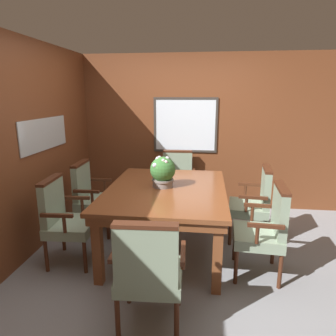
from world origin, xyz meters
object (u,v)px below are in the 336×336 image
object	(u,v)px
dining_table	(166,195)
potted_plant	(163,172)
chair_left_near	(64,217)
chair_right_near	(266,227)
chair_head_near	(149,269)
chair_head_far	(177,179)
chair_left_far	(91,194)
chair_right_far	(255,201)

from	to	relation	value
dining_table	potted_plant	world-z (taller)	potted_plant
chair_left_near	potted_plant	bearing A→B (deg)	-69.97
chair_right_near	chair_left_near	bearing A→B (deg)	-86.40
chair_left_near	chair_head_near	bearing A→B (deg)	-132.02
chair_head_far	chair_head_near	distance (m)	2.55
chair_left_near	chair_head_far	xyz separation A→B (m)	(1.08, 1.67, 0.00)
chair_head_far	chair_left_far	world-z (taller)	same
chair_head_near	chair_left_far	size ratio (longest dim) A/B	1.00
dining_table	chair_left_near	xyz separation A→B (m)	(-1.07, -0.40, -0.16)
chair_head_far	potted_plant	size ratio (longest dim) A/B	2.66
potted_plant	chair_right_near	bearing A→B (deg)	-21.57
dining_table	chair_head_near	world-z (taller)	chair_head_near
chair_head_far	chair_head_near	bearing A→B (deg)	-91.80
dining_table	chair_right_near	bearing A→B (deg)	-20.38
dining_table	potted_plant	xyz separation A→B (m)	(-0.05, 0.04, 0.27)
chair_left_near	chair_right_far	distance (m)	2.29
dining_table	chair_left_near	size ratio (longest dim) A/B	1.81
chair_left_near	chair_left_far	xyz separation A→B (m)	(0.01, 0.77, 0.00)
dining_table	chair_head_near	size ratio (longest dim) A/B	1.81
dining_table	chair_head_far	world-z (taller)	chair_head_far
chair_left_near	chair_right_far	size ratio (longest dim) A/B	1.00
chair_left_near	chair_head_near	xyz separation A→B (m)	(1.10, -0.88, 0.00)
chair_head_far	chair_right_near	bearing A→B (deg)	-59.92
dining_table	chair_left_far	xyz separation A→B (m)	(-1.07, 0.37, -0.16)
chair_left_near	chair_head_far	distance (m)	1.99
chair_left_far	chair_right_far	bearing A→B (deg)	-90.92
chair_right_near	chair_head_far	size ratio (longest dim) A/B	1.00
chair_left_near	chair_right_far	world-z (taller)	same
chair_left_near	potted_plant	distance (m)	1.20
dining_table	chair_right_far	bearing A→B (deg)	19.92
chair_right_near	chair_head_near	size ratio (longest dim) A/B	1.00
dining_table	chair_head_far	xyz separation A→B (m)	(0.00, 1.27, -0.16)
dining_table	chair_right_far	distance (m)	1.15
chair_right_near	chair_left_far	bearing A→B (deg)	-106.31
chair_left_far	potted_plant	size ratio (longest dim) A/B	2.66
potted_plant	chair_head_near	bearing A→B (deg)	-86.68
dining_table	chair_head_far	size ratio (longest dim) A/B	1.81
chair_right_far	chair_head_far	distance (m)	1.38
chair_right_near	chair_head_near	bearing A→B (deg)	-46.06
chair_left_far	potted_plant	world-z (taller)	potted_plant
chair_right_far	chair_right_near	size ratio (longest dim) A/B	1.00
dining_table	potted_plant	size ratio (longest dim) A/B	4.80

